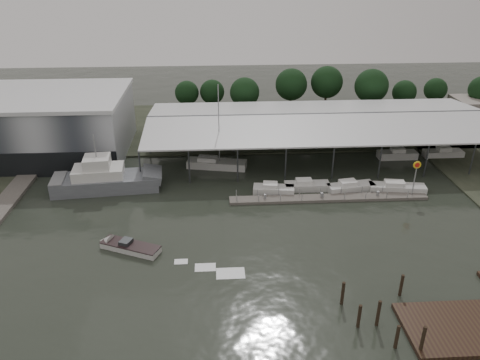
{
  "coord_description": "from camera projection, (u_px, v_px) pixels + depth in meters",
  "views": [
    {
      "loc": [
        -0.95,
        -47.48,
        31.11
      ],
      "look_at": [
        2.58,
        11.82,
        2.5
      ],
      "focal_mm": 35.0,
      "sensor_mm": 36.0,
      "label": 1
    }
  ],
  "objects": [
    {
      "name": "ground",
      "position": [
        224.0,
        242.0,
        56.25
      ],
      "size": [
        200.0,
        200.0,
        0.0
      ],
      "primitive_type": "plane",
      "color": "#262C24",
      "rests_on": "ground"
    },
    {
      "name": "storage_warehouse",
      "position": [
        54.0,
        124.0,
        79.39
      ],
      "size": [
        24.5,
        20.5,
        10.5
      ],
      "color": "#A7ACB2",
      "rests_on": "ground"
    },
    {
      "name": "covered_boat_shed",
      "position": [
        319.0,
        118.0,
        79.68
      ],
      "size": [
        58.24,
        24.0,
        6.96
      ],
      "color": "silver",
      "rests_on": "ground"
    },
    {
      "name": "land_strip_far",
      "position": [
        218.0,
        126.0,
        93.98
      ],
      "size": [
        140.0,
        30.0,
        0.3
      ],
      "color": "#3C4030",
      "rests_on": "ground"
    },
    {
      "name": "floating_dock",
      "position": [
        328.0,
        198.0,
        65.96
      ],
      "size": [
        28.0,
        2.0,
        1.4
      ],
      "color": "#5F5B54",
      "rests_on": "ground"
    },
    {
      "name": "mooring_pilings",
      "position": [
        383.0,
        316.0,
        43.18
      ],
      "size": [
        6.53,
        7.91,
        3.57
      ],
      "color": "#2F2117",
      "rests_on": "ground"
    },
    {
      "name": "speedboat_underway",
      "position": [
        126.0,
        246.0,
        54.71
      ],
      "size": [
        17.73,
        9.09,
        2.0
      ],
      "rotation": [
        0.0,
        0.0,
        2.72
      ],
      "color": "silver",
      "rests_on": "ground"
    },
    {
      "name": "shell_fuel_sign",
      "position": [
        416.0,
        172.0,
        64.98
      ],
      "size": [
        1.1,
        0.18,
        5.55
      ],
      "color": "gray",
      "rests_on": "ground"
    },
    {
      "name": "trawler_dock",
      "position": [
        13.0,
        193.0,
        67.13
      ],
      "size": [
        3.0,
        18.0,
        0.5
      ],
      "color": "#5F5B54",
      "rests_on": "ground"
    },
    {
      "name": "moored_cruiser_2",
      "position": [
        350.0,
        187.0,
        68.18
      ],
      "size": [
        7.23,
        3.32,
        1.7
      ],
      "rotation": [
        0.0,
        0.0,
        0.17
      ],
      "color": "silver",
      "rests_on": "ground"
    },
    {
      "name": "moored_cruiser_1",
      "position": [
        307.0,
        186.0,
        68.54
      ],
      "size": [
        6.57,
        2.2,
        1.7
      ],
      "rotation": [
        0.0,
        0.0,
        -0.0
      ],
      "color": "silver",
      "rests_on": "ground"
    },
    {
      "name": "white_sailboat",
      "position": [
        216.0,
        164.0,
        75.64
      ],
      "size": [
        9.84,
        4.39,
        13.88
      ],
      "rotation": [
        0.0,
        0.0,
        -0.2
      ],
      "color": "silver",
      "rests_on": "ground"
    },
    {
      "name": "moored_cruiser_0",
      "position": [
        273.0,
        189.0,
        67.47
      ],
      "size": [
        6.11,
        3.01,
        1.7
      ],
      "rotation": [
        0.0,
        0.0,
        -0.14
      ],
      "color": "silver",
      "rests_on": "ground"
    },
    {
      "name": "moored_cruiser_3",
      "position": [
        397.0,
        188.0,
        67.97
      ],
      "size": [
        8.23,
        3.37,
        1.7
      ],
      "rotation": [
        0.0,
        0.0,
        -0.15
      ],
      "color": "silver",
      "rests_on": "ground"
    },
    {
      "name": "horizon_tree_line",
      "position": [
        328.0,
        88.0,
        97.91
      ],
      "size": [
        67.59,
        11.03,
        10.33
      ],
      "color": "black",
      "rests_on": "ground"
    },
    {
      "name": "grey_trawler",
      "position": [
        107.0,
        179.0,
        68.27
      ],
      "size": [
        16.08,
        6.39,
        8.84
      ],
      "rotation": [
        0.0,
        0.0,
        0.09
      ],
      "color": "slate",
      "rests_on": "ground"
    }
  ]
}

